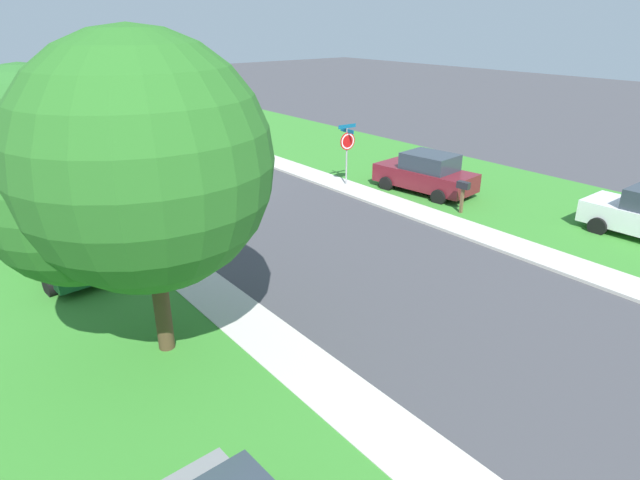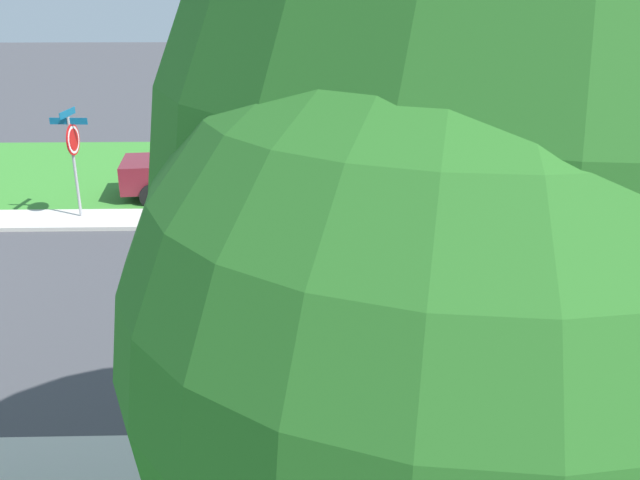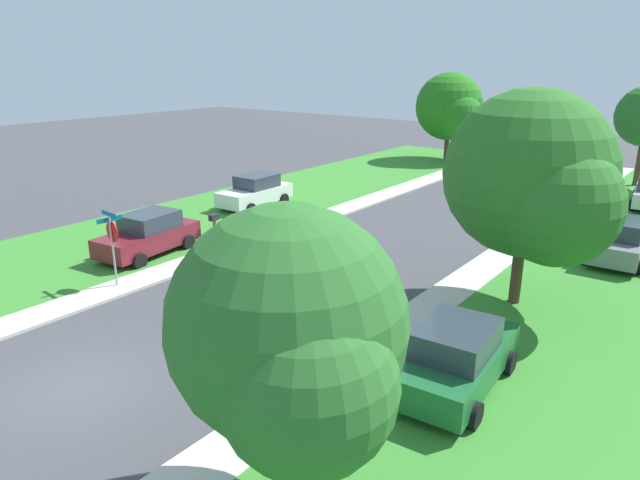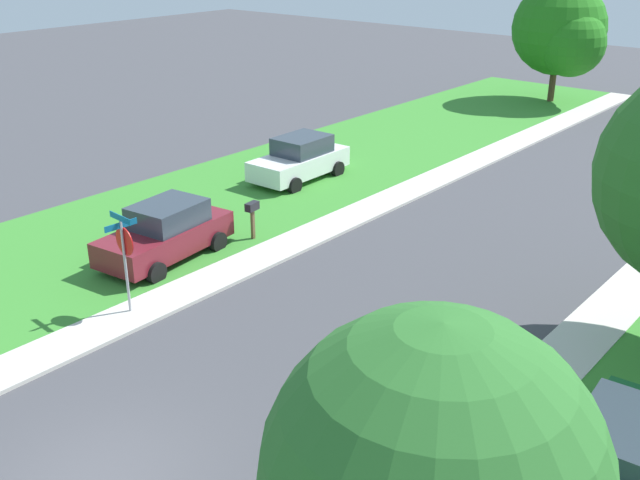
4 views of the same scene
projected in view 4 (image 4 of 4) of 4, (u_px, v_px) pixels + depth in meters
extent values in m
cube|color=beige|center=(604.00, 318.00, 19.03)|extent=(1.40, 56.00, 0.10)
cube|color=beige|center=(324.00, 229.00, 24.61)|extent=(1.40, 56.00, 0.10)
cube|color=#38842D|center=(227.00, 199.00, 27.40)|extent=(8.00, 56.00, 0.08)
cylinder|color=#9E9EA3|center=(126.00, 269.00, 18.81)|extent=(0.07, 0.07, 2.60)
cylinder|color=red|center=(125.00, 241.00, 18.55)|extent=(0.76, 0.08, 0.76)
cylinder|color=white|center=(125.00, 241.00, 18.56)|extent=(0.67, 0.05, 0.67)
cylinder|color=red|center=(125.00, 241.00, 18.57)|extent=(0.55, 0.04, 0.55)
cube|color=#0F5B84|center=(120.00, 218.00, 18.27)|extent=(0.92, 0.08, 0.16)
cube|color=#0F5B84|center=(121.00, 225.00, 18.34)|extent=(0.08, 0.92, 0.16)
cube|color=white|center=(299.00, 164.00, 29.24)|extent=(1.90, 4.34, 0.76)
cube|color=#2D3842|center=(302.00, 145.00, 29.10)|extent=(1.65, 2.14, 0.68)
cylinder|color=black|center=(295.00, 186.00, 27.91)|extent=(0.26, 0.65, 0.64)
cylinder|color=black|center=(260.00, 176.00, 28.95)|extent=(0.26, 0.65, 0.64)
cylinder|color=black|center=(338.00, 169.00, 29.82)|extent=(0.26, 0.65, 0.64)
cylinder|color=black|center=(303.00, 161.00, 30.86)|extent=(0.26, 0.65, 0.64)
cube|color=#1E6033|center=(625.00, 467.00, 12.80)|extent=(2.11, 4.42, 0.76)
cube|color=#2D3842|center=(628.00, 439.00, 12.37)|extent=(1.75, 2.21, 0.68)
cylinder|color=black|center=(593.00, 427.00, 14.43)|extent=(0.29, 0.66, 0.64)
cube|color=maroon|center=(165.00, 238.00, 22.21)|extent=(2.31, 4.49, 0.76)
cube|color=#2D3842|center=(168.00, 214.00, 22.08)|extent=(1.85, 2.28, 0.68)
cylinder|color=black|center=(156.00, 273.00, 20.88)|extent=(0.32, 0.66, 0.64)
cylinder|color=black|center=(112.00, 258.00, 21.78)|extent=(0.32, 0.66, 0.64)
cylinder|color=black|center=(218.00, 242.00, 22.93)|extent=(0.32, 0.66, 0.64)
cylinder|color=black|center=(175.00, 230.00, 23.84)|extent=(0.32, 0.66, 0.64)
sphere|color=#2B6928|center=(432.00, 478.00, 8.27)|extent=(3.95, 3.95, 3.95)
cylinder|color=#4C3823|center=(552.00, 82.00, 42.21)|extent=(0.36, 0.36, 2.36)
sphere|color=#217018|center=(559.00, 28.00, 41.04)|extent=(5.16, 5.16, 5.16)
sphere|color=#217018|center=(572.00, 43.00, 40.06)|extent=(3.61, 3.61, 3.61)
cube|color=brown|center=(253.00, 226.00, 23.63)|extent=(0.10, 0.10, 1.05)
cube|color=black|center=(252.00, 206.00, 23.37)|extent=(0.30, 0.51, 0.26)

